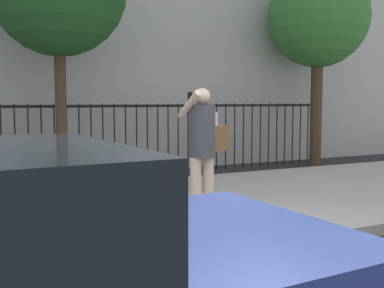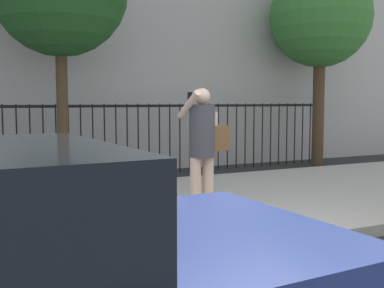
{
  "view_description": "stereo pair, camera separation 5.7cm",
  "coord_description": "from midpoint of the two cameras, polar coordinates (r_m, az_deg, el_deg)",
  "views": [
    {
      "loc": [
        -2.71,
        -4.09,
        1.66
      ],
      "look_at": [
        0.22,
        1.78,
        1.06
      ],
      "focal_mm": 44.49,
      "sensor_mm": 36.0,
      "label": 1
    },
    {
      "loc": [
        -2.66,
        -4.12,
        1.66
      ],
      "look_at": [
        0.22,
        1.78,
        1.06
      ],
      "focal_mm": 44.49,
      "sensor_mm": 36.0,
      "label": 2
    }
  ],
  "objects": [
    {
      "name": "sidewalk",
      "position": [
        7.03,
        -3.37,
        -7.85
      ],
      "size": [
        28.0,
        4.4,
        0.15
      ],
      "primitive_type": "cube",
      "color": "#B2ADA3",
      "rests_on": "ground"
    },
    {
      "name": "ground_plane",
      "position": [
        5.18,
        6.53,
        -13.54
      ],
      "size": [
        60.0,
        60.0,
        0.0
      ],
      "primitive_type": "plane",
      "color": "#28282B"
    },
    {
      "name": "street_tree_mid",
      "position": [
        12.69,
        14.77,
        14.39
      ],
      "size": [
        2.52,
        2.52,
        5.02
      ],
      "color": "#4C3823",
      "rests_on": "ground"
    },
    {
      "name": "iron_fence",
      "position": [
        10.38,
        -11.47,
        1.55
      ],
      "size": [
        12.03,
        0.04,
        1.6
      ],
      "color": "black",
      "rests_on": "ground"
    },
    {
      "name": "pedestrian_on_phone",
      "position": [
        6.33,
        1.16,
        0.34
      ],
      "size": [
        0.67,
        0.49,
        1.68
      ],
      "color": "beige",
      "rests_on": "sidewalk"
    }
  ]
}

